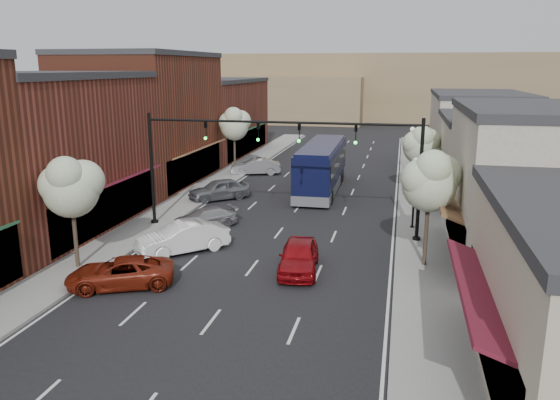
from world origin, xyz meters
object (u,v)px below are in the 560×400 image
Objects in this scene: tree_right_near at (431,180)px; parked_car_c at (205,218)px; parked_car_d at (219,189)px; parked_car_e at (255,167)px; lamp_post_far at (412,143)px; parked_car_b at (183,238)px; coach_bus at (322,166)px; signal_mast_right at (377,160)px; red_hatchback at (299,256)px; parked_car_a at (120,273)px; tree_left_far at (234,123)px; tree_right_far at (421,144)px; signal_mast_left at (187,153)px; lamp_post_near at (415,181)px; tree_left_near at (71,185)px.

tree_right_near reaches higher than parked_car_c.
tree_right_near is 18.79m from parked_car_d.
lamp_post_far is at bearing 82.70° from parked_car_e.
coach_bus is at bearing 118.74° from parked_car_b.
signal_mast_right reaches higher than red_hatchback.
tree_right_near is 15.06m from parked_car_a.
tree_left_far is at bearing 145.93° from parked_car_b.
tree_right_far is at bearing 124.59° from parked_car_a.
parked_car_a is at bearing -122.15° from tree_right_far.
signal_mast_left is 1.51× the size of tree_right_far.
lamp_post_near is at bearing -43.89° from tree_left_far.
signal_mast_right reaches higher than coach_bus.
tree_left_near reaches higher than parked_car_a.
signal_mast_left reaches higher than parked_car_c.
parked_car_d is at bearing 94.50° from signal_mast_left.
signal_mast_left is 0.66× the size of coach_bus.
tree_left_near is 1.19× the size of parked_car_a.
parked_car_e is at bearing 159.51° from tree_right_far.
parked_car_e is (-8.46, 23.26, -0.03)m from red_hatchback.
tree_right_far is at bearing 50.31° from tree_left_near.
signal_mast_right is 11.24m from signal_mast_left.
lamp_post_far is 0.98× the size of parked_car_e.
tree_left_near reaches higher than tree_right_far.
tree_left_near is 11.34m from red_hatchback.
signal_mast_right is 1.82× the size of parked_car_e.
lamp_post_near is at bearing -90.00° from lamp_post_far.
tree_left_near reaches higher than parked_car_d.
parked_car_c is 7.20m from parked_car_d.
tree_left_near is at bearing -166.45° from tree_right_near.
signal_mast_left is 24.14m from lamp_post_far.
parked_car_e is (-1.37, 17.14, 0.16)m from parked_car_c.
parked_car_b is (-9.87, -4.48, -3.81)m from signal_mast_right.
tree_left_near is 15.83m from parked_car_d.
signal_mast_left is at bearing -119.22° from coach_bus.
lamp_post_far is 0.36× the size of coach_bus.
signal_mast_left reaches higher than parked_car_e.
lamp_post_far is at bearing 90.92° from parked_car_d.
signal_mast_left is 1.82× the size of red_hatchback.
tree_left_near is 19.25m from lamp_post_near.
red_hatchback reaches higher than parked_car_c.
red_hatchback is (1.53, -17.88, -1.20)m from coach_bus.
lamp_post_near is 0.98× the size of parked_car_e.
tree_right_near reaches higher than red_hatchback.
red_hatchback is at bearing 11.45° from tree_left_near.
tree_right_near is 0.48× the size of coach_bus.
parked_car_b is (-5.05, -16.44, -1.16)m from coach_bus.
tree_left_near is 1.28× the size of lamp_post_near.
tree_right_near is 6.74m from lamp_post_near.
parked_car_e is (-14.47, 5.41, -3.25)m from tree_right_far.
lamp_post_near is 17.84m from parked_car_a.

